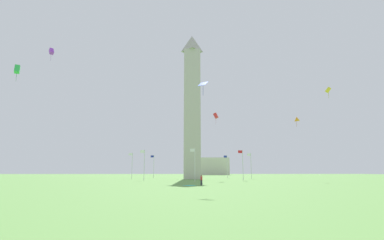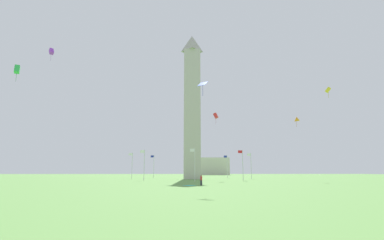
# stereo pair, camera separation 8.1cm
# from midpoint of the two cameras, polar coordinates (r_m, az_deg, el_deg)

# --- Properties ---
(ground_plane) EXTENTS (260.00, 260.00, 0.00)m
(ground_plane) POSITION_cam_midpoint_polar(r_m,az_deg,el_deg) (79.61, 0.03, -11.77)
(ground_plane) COLOR #609347
(obelisk_monument) EXTENTS (4.64, 4.64, 42.21)m
(obelisk_monument) POSITION_cam_midpoint_polar(r_m,az_deg,el_deg) (81.78, 0.03, 3.17)
(obelisk_monument) COLOR #B7B2A8
(obelisk_monument) RESTS_ON ground
(flagpole_n) EXTENTS (1.12, 0.14, 7.20)m
(flagpole_n) POSITION_cam_midpoint_polar(r_m,az_deg,el_deg) (80.70, -11.95, -8.71)
(flagpole_n) COLOR silver
(flagpole_n) RESTS_ON ground
(flagpole_ne) EXTENTS (1.12, 0.14, 7.20)m
(flagpole_ne) POSITION_cam_midpoint_polar(r_m,az_deg,el_deg) (68.44, -9.58, -8.57)
(flagpole_ne) COLOR silver
(flagpole_ne) RESTS_ON ground
(flagpole_e) EXTENTS (1.12, 0.14, 7.20)m
(flagpole_e) POSITION_cam_midpoint_polar(r_m,az_deg,el_deg) (63.11, 0.53, -8.58)
(flagpole_e) COLOR silver
(flagpole_e) RESTS_ON ground
(flagpole_se) EXTENTS (1.12, 0.14, 7.20)m
(flagpole_se) POSITION_cam_midpoint_polar(r_m,az_deg,el_deg) (69.41, 10.12, -8.57)
(flagpole_se) COLOR silver
(flagpole_se) RESTS_ON ground
(flagpole_s) EXTENTS (1.12, 0.14, 7.20)m
(flagpole_s) POSITION_cam_midpoint_polar(r_m,az_deg,el_deg) (81.86, 11.74, -8.74)
(flagpole_s) COLOR silver
(flagpole_s) RESTS_ON ground
(flagpole_sw) EXTENTS (1.12, 0.14, 7.20)m
(flagpole_sw) POSITION_cam_midpoint_polar(r_m,az_deg,el_deg) (92.36, 7.06, -9.01)
(flagpole_sw) COLOR silver
(flagpole_sw) RESTS_ON ground
(flagpole_w) EXTENTS (1.12, 0.14, 7.20)m
(flagpole_w) POSITION_cam_midpoint_polar(r_m,az_deg,el_deg) (96.08, -0.38, -9.12)
(flagpole_w) COLOR silver
(flagpole_w) RESTS_ON ground
(flagpole_nw) EXTENTS (1.12, 0.14, 7.20)m
(flagpole_nw) POSITION_cam_midpoint_polar(r_m,az_deg,el_deg) (91.63, -7.69, -8.98)
(flagpole_nw) COLOR silver
(flagpole_nw) RESTS_ON ground
(person_red_shirt) EXTENTS (0.32, 0.32, 1.64)m
(person_red_shirt) POSITION_cam_midpoint_polar(r_m,az_deg,el_deg) (45.49, 1.91, -11.96)
(person_red_shirt) COLOR #2D2D38
(person_red_shirt) RESTS_ON ground
(kite_blue_diamond) EXTENTS (1.46, 1.40, 1.96)m
(kite_blue_diamond) POSITION_cam_midpoint_polar(r_m,az_deg,el_deg) (37.15, 2.22, 7.18)
(kite_blue_diamond) COLOR blue
(kite_yellow_box) EXTENTS (1.10, 0.94, 1.95)m
(kite_yellow_box) POSITION_cam_midpoint_polar(r_m,az_deg,el_deg) (54.93, 25.66, 5.45)
(kite_yellow_box) COLOR yellow
(kite_green_box) EXTENTS (1.09, 1.27, 2.72)m
(kite_green_box) POSITION_cam_midpoint_polar(r_m,az_deg,el_deg) (53.86, -31.63, 8.65)
(kite_green_box) COLOR green
(kite_red_box) EXTENTS (1.48, 1.25, 2.88)m
(kite_red_box) POSITION_cam_midpoint_polar(r_m,az_deg,el_deg) (73.77, 4.82, 0.87)
(kite_red_box) COLOR red
(kite_orange_delta) EXTENTS (1.93, 1.79, 2.45)m
(kite_orange_delta) POSITION_cam_midpoint_polar(r_m,az_deg,el_deg) (70.59, 20.21, -0.02)
(kite_orange_delta) COLOR orange
(kite_purple_box) EXTENTS (1.54, 1.59, 3.04)m
(kite_purple_box) POSITION_cam_midpoint_polar(r_m,az_deg,el_deg) (73.83, -26.34, 12.23)
(kite_purple_box) COLOR purple
(distant_building) EXTENTS (19.22, 12.47, 9.54)m
(distant_building) POSITION_cam_midpoint_polar(r_m,az_deg,el_deg) (165.14, 3.91, -9.26)
(distant_building) COLOR beige
(distant_building) RESTS_ON ground
(picnic_blanket_near_first_person) EXTENTS (2.28, 2.23, 0.01)m
(picnic_blanket_near_first_person) POSITION_cam_midpoint_polar(r_m,az_deg,el_deg) (45.15, -0.45, -13.00)
(picnic_blanket_near_first_person) COLOR #33C6D1
(picnic_blanket_near_first_person) RESTS_ON ground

